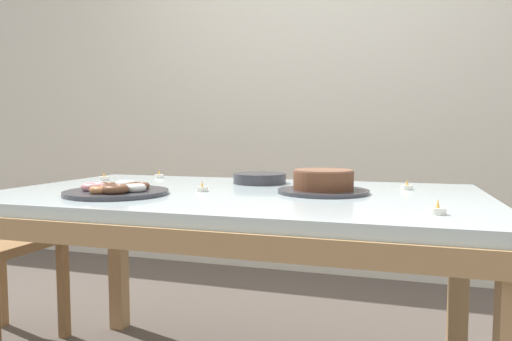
% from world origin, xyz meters
% --- Properties ---
extents(wall_back, '(8.00, 0.10, 2.60)m').
position_xyz_m(wall_back, '(0.00, 1.63, 1.30)').
color(wall_back, silver).
rests_on(wall_back, ground).
extents(dining_table, '(1.65, 0.97, 0.75)m').
position_xyz_m(dining_table, '(0.00, 0.00, 0.66)').
color(dining_table, silver).
rests_on(dining_table, ground).
extents(cake_chocolate_round, '(0.30, 0.30, 0.08)m').
position_xyz_m(cake_chocolate_round, '(0.29, 0.03, 0.78)').
color(cake_chocolate_round, '#333338').
rests_on(cake_chocolate_round, dining_table).
extents(pastry_platter, '(0.33, 0.33, 0.04)m').
position_xyz_m(pastry_platter, '(-0.34, -0.20, 0.76)').
color(pastry_platter, '#333338').
rests_on(pastry_platter, dining_table).
extents(plate_stack, '(0.21, 0.21, 0.04)m').
position_xyz_m(plate_stack, '(-0.00, 0.27, 0.77)').
color(plate_stack, '#333338').
rests_on(plate_stack, dining_table).
extents(tealight_right_edge, '(0.04, 0.04, 0.04)m').
position_xyz_m(tealight_right_edge, '(-0.50, 0.36, 0.76)').
color(tealight_right_edge, silver).
rests_on(tealight_right_edge, dining_table).
extents(tealight_left_edge, '(0.04, 0.04, 0.04)m').
position_xyz_m(tealight_left_edge, '(-0.67, 0.19, 0.76)').
color(tealight_left_edge, silver).
rests_on(tealight_left_edge, dining_table).
extents(tealight_centre, '(0.04, 0.04, 0.04)m').
position_xyz_m(tealight_centre, '(-0.11, -0.04, 0.76)').
color(tealight_centre, silver).
rests_on(tealight_centre, dining_table).
extents(tealight_near_cakes, '(0.04, 0.04, 0.04)m').
position_xyz_m(tealight_near_cakes, '(0.56, 0.22, 0.76)').
color(tealight_near_cakes, silver).
rests_on(tealight_near_cakes, dining_table).
extents(tealight_near_front, '(0.04, 0.04, 0.04)m').
position_xyz_m(tealight_near_front, '(0.61, -0.29, 0.76)').
color(tealight_near_front, silver).
rests_on(tealight_near_front, dining_table).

